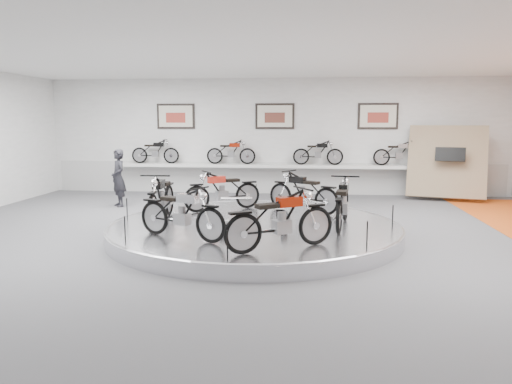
# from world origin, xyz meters

# --- Properties ---
(floor) EXTENTS (16.00, 16.00, 0.00)m
(floor) POSITION_xyz_m (0.00, 0.00, 0.00)
(floor) COLOR #4F4F51
(floor) RESTS_ON ground
(ceiling) EXTENTS (16.00, 16.00, 0.00)m
(ceiling) POSITION_xyz_m (0.00, 0.00, 4.00)
(ceiling) COLOR white
(ceiling) RESTS_ON wall_back
(wall_back) EXTENTS (16.00, 0.00, 16.00)m
(wall_back) POSITION_xyz_m (0.00, 7.00, 2.00)
(wall_back) COLOR white
(wall_back) RESTS_ON floor
(wall_front) EXTENTS (16.00, 0.00, 16.00)m
(wall_front) POSITION_xyz_m (0.00, -7.00, 2.00)
(wall_front) COLOR white
(wall_front) RESTS_ON floor
(dado_band) EXTENTS (15.68, 0.04, 1.10)m
(dado_band) POSITION_xyz_m (0.00, 6.98, 0.55)
(dado_band) COLOR #BCBCBA
(dado_band) RESTS_ON floor
(display_platform) EXTENTS (6.40, 6.40, 0.30)m
(display_platform) POSITION_xyz_m (0.00, 0.30, 0.15)
(display_platform) COLOR silver
(display_platform) RESTS_ON floor
(platform_rim) EXTENTS (6.40, 6.40, 0.10)m
(platform_rim) POSITION_xyz_m (0.00, 0.30, 0.27)
(platform_rim) COLOR #B2B2BA
(platform_rim) RESTS_ON display_platform
(shelf) EXTENTS (11.00, 0.55, 0.10)m
(shelf) POSITION_xyz_m (0.00, 6.70, 1.00)
(shelf) COLOR silver
(shelf) RESTS_ON wall_back
(poster_left) EXTENTS (1.35, 0.06, 0.88)m
(poster_left) POSITION_xyz_m (-3.50, 6.96, 2.70)
(poster_left) COLOR beige
(poster_left) RESTS_ON wall_back
(poster_center) EXTENTS (1.35, 0.06, 0.88)m
(poster_center) POSITION_xyz_m (0.00, 6.96, 2.70)
(poster_center) COLOR beige
(poster_center) RESTS_ON wall_back
(poster_right) EXTENTS (1.35, 0.06, 0.88)m
(poster_right) POSITION_xyz_m (3.50, 6.96, 2.70)
(poster_right) COLOR beige
(poster_right) RESTS_ON wall_back
(display_panel) EXTENTS (2.56, 1.52, 2.30)m
(display_panel) POSITION_xyz_m (5.60, 6.10, 1.25)
(display_panel) COLOR #8F7C5B
(display_panel) RESTS_ON floor
(shelf_bike_a) EXTENTS (1.22, 0.43, 0.73)m
(shelf_bike_a) POSITION_xyz_m (-4.20, 6.70, 1.42)
(shelf_bike_a) COLOR black
(shelf_bike_a) RESTS_ON shelf
(shelf_bike_b) EXTENTS (1.22, 0.43, 0.73)m
(shelf_bike_b) POSITION_xyz_m (-1.50, 6.70, 1.42)
(shelf_bike_b) COLOR maroon
(shelf_bike_b) RESTS_ON shelf
(shelf_bike_c) EXTENTS (1.22, 0.43, 0.73)m
(shelf_bike_c) POSITION_xyz_m (1.50, 6.70, 1.42)
(shelf_bike_c) COLOR black
(shelf_bike_c) RESTS_ON shelf
(shelf_bike_d) EXTENTS (1.22, 0.43, 0.73)m
(shelf_bike_d) POSITION_xyz_m (4.20, 6.70, 1.42)
(shelf_bike_d) COLOR silver
(shelf_bike_d) RESTS_ON shelf
(bike_a) EXTENTS (1.78, 1.46, 1.02)m
(bike_a) POSITION_xyz_m (1.04, 1.86, 0.81)
(bike_a) COLOR black
(bike_a) RESTS_ON display_platform
(bike_b) EXTENTS (1.80, 1.42, 1.02)m
(bike_b) POSITION_xyz_m (-0.97, 1.86, 0.81)
(bike_b) COLOR red
(bike_b) RESTS_ON display_platform
(bike_c) EXTENTS (0.75, 1.92, 1.11)m
(bike_c) POSITION_xyz_m (-2.11, 0.35, 0.86)
(bike_c) COLOR black
(bike_c) RESTS_ON display_platform
(bike_d) EXTENTS (1.84, 1.31, 1.03)m
(bike_d) POSITION_xyz_m (-1.25, -1.24, 0.81)
(bike_d) COLOR silver
(bike_d) RESTS_ON display_platform
(bike_e) EXTENTS (1.90, 1.54, 1.08)m
(bike_e) POSITION_xyz_m (0.69, -1.86, 0.84)
(bike_e) COLOR maroon
(bike_e) RESTS_ON display_platform
(bike_f) EXTENTS (0.92, 1.88, 1.06)m
(bike_f) POSITION_xyz_m (1.90, 0.16, 0.83)
(bike_f) COLOR black
(bike_f) RESTS_ON display_platform
(visitor) EXTENTS (0.72, 0.74, 1.72)m
(visitor) POSITION_xyz_m (-4.46, 3.83, 0.86)
(visitor) COLOR black
(visitor) RESTS_ON floor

